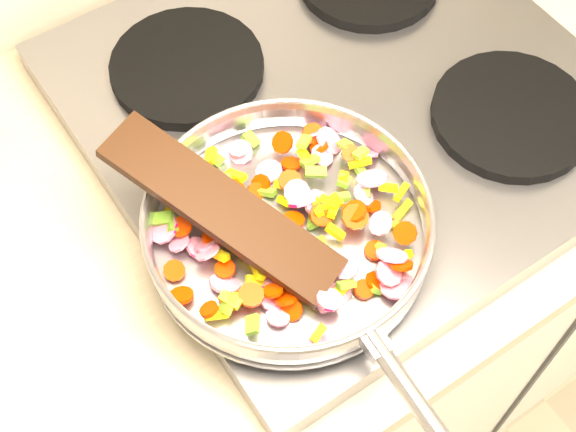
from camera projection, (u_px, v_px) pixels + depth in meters
cooktop at (345, 105)px, 0.99m from camera, size 0.60×0.60×0.04m
grate_fl at (318, 229)px, 0.86m from camera, size 0.19×0.19×0.02m
grate_fr at (511, 115)px, 0.95m from camera, size 0.19×0.19×0.02m
grate_bl at (187, 67)px, 0.99m from camera, size 0.19×0.19×0.02m
saute_pan at (289, 226)px, 0.83m from camera, size 0.33×0.51×0.05m
vegetable_heap at (292, 226)px, 0.84m from camera, size 0.29×0.28×0.05m
wooden_spatula at (222, 208)px, 0.80m from camera, size 0.16×0.27×0.07m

